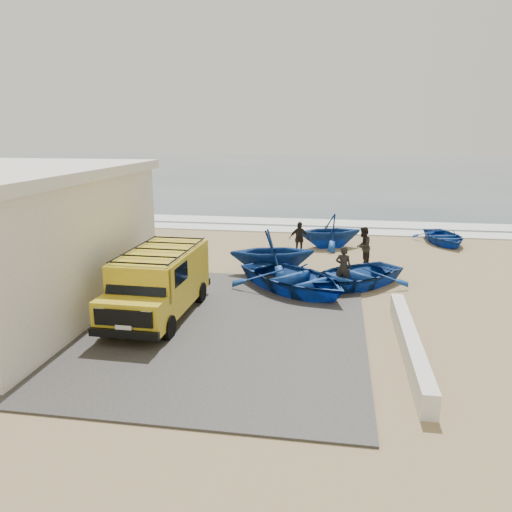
{
  "coord_description": "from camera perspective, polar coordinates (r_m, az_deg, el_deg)",
  "views": [
    {
      "loc": [
        3.12,
        -14.74,
        5.34
      ],
      "look_at": [
        0.48,
        1.35,
        1.2
      ],
      "focal_mm": 35.0,
      "sensor_mm": 36.0,
      "label": 1
    }
  ],
  "objects": [
    {
      "name": "van",
      "position": [
        14.78,
        -11.02,
        -2.81
      ],
      "size": [
        1.95,
        4.68,
        1.99
      ],
      "rotation": [
        0.0,
        0.0,
        -0.02
      ],
      "color": "gold",
      "rests_on": "ground"
    },
    {
      "name": "fisherman_middle",
      "position": [
        20.46,
        12.13,
        1.08
      ],
      "size": [
        0.84,
        0.94,
        1.59
      ],
      "primitive_type": "imported",
      "rotation": [
        0.0,
        0.0,
        -1.95
      ],
      "color": "black",
      "rests_on": "ground"
    },
    {
      "name": "fisherman_back",
      "position": [
        21.75,
        4.94,
        1.99
      ],
      "size": [
        0.94,
        0.61,
        1.49
      ],
      "primitive_type": "imported",
      "rotation": [
        0.0,
        0.0,
        0.3
      ],
      "color": "black",
      "rests_on": "ground"
    },
    {
      "name": "boat_near_right",
      "position": [
        17.73,
        10.99,
        -2.17
      ],
      "size": [
        4.79,
        4.75,
        0.82
      ],
      "primitive_type": "imported",
      "rotation": [
        0.0,
        0.0,
        -0.81
      ],
      "color": "navy",
      "rests_on": "ground"
    },
    {
      "name": "ocean",
      "position": [
        71.01,
        6.88,
        9.82
      ],
      "size": [
        180.0,
        88.0,
        0.01
      ],
      "primitive_type": "cube",
      "color": "#385166",
      "rests_on": "ground"
    },
    {
      "name": "slab",
      "position": [
        14.72,
        -11.81,
        -7.23
      ],
      "size": [
        12.0,
        10.0,
        0.05
      ],
      "primitive_type": "cube",
      "color": "#3F3D3A",
      "rests_on": "ground"
    },
    {
      "name": "fisherman_front",
      "position": [
        17.32,
        9.94,
        -1.31
      ],
      "size": [
        0.63,
        0.49,
        1.52
      ],
      "primitive_type": "imported",
      "rotation": [
        0.0,
        0.0,
        2.89
      ],
      "color": "black",
      "rests_on": "ground"
    },
    {
      "name": "boat_mid_left",
      "position": [
        18.97,
        1.89,
        0.53
      ],
      "size": [
        3.79,
        3.47,
        1.69
      ],
      "primitive_type": "imported",
      "rotation": [
        0.0,
        0.0,
        1.82
      ],
      "color": "navy",
      "rests_on": "ground"
    },
    {
      "name": "surf_line",
      "position": [
        27.44,
        2.62,
        3.06
      ],
      "size": [
        180.0,
        1.6,
        0.06
      ],
      "primitive_type": "cube",
      "color": "white",
      "rests_on": "ground"
    },
    {
      "name": "boat_near_left",
      "position": [
        16.91,
        4.37,
        -2.58
      ],
      "size": [
        5.38,
        5.27,
        0.91
      ],
      "primitive_type": "imported",
      "rotation": [
        0.0,
        0.0,
        0.84
      ],
      "color": "navy",
      "rests_on": "ground"
    },
    {
      "name": "ground",
      "position": [
        15.98,
        -2.49,
        -5.29
      ],
      "size": [
        160.0,
        160.0,
        0.0
      ],
      "primitive_type": "plane",
      "color": "#987F58"
    },
    {
      "name": "boat_far_left",
      "position": [
        23.43,
        8.4,
        2.87
      ],
      "size": [
        3.66,
        3.41,
        1.57
      ],
      "primitive_type": "imported",
      "rotation": [
        0.0,
        0.0,
        -1.23
      ],
      "color": "navy",
      "rests_on": "ground"
    },
    {
      "name": "surf_wash",
      "position": [
        29.88,
        3.19,
        3.96
      ],
      "size": [
        180.0,
        2.2,
        0.04
      ],
      "primitive_type": "cube",
      "color": "white",
      "rests_on": "ground"
    },
    {
      "name": "boat_far_right",
      "position": [
        25.6,
        20.65,
        2.05
      ],
      "size": [
        2.9,
        3.66,
        0.68
      ],
      "primitive_type": "imported",
      "rotation": [
        0.0,
        0.0,
        0.18
      ],
      "color": "navy",
      "rests_on": "ground"
    },
    {
      "name": "parapet",
      "position": [
        12.92,
        17.14,
        -9.5
      ],
      "size": [
        0.35,
        6.0,
        0.55
      ],
      "primitive_type": "cube",
      "color": "silver",
      "rests_on": "ground"
    }
  ]
}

